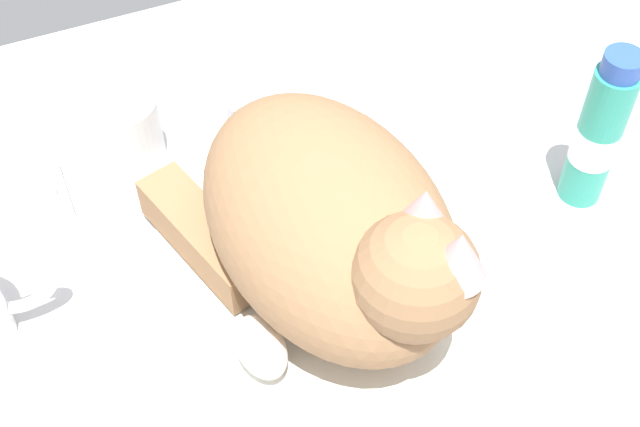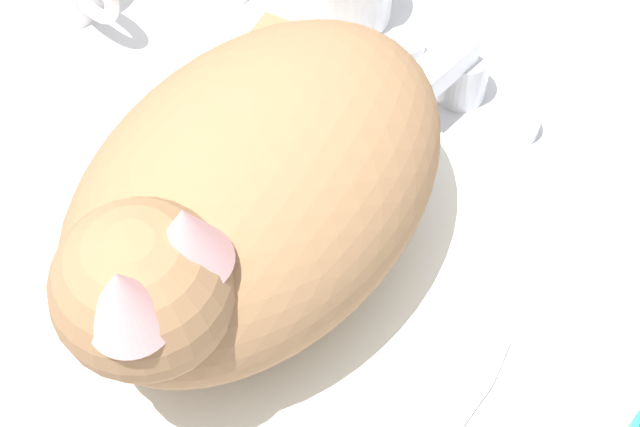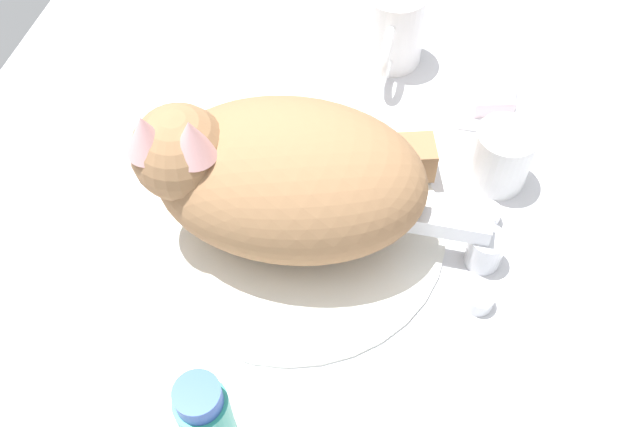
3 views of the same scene
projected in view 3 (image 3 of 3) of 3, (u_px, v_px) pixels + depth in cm
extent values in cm
cube|color=silver|center=(294.00, 235.00, 72.42)|extent=(110.00, 82.50, 3.00)
cylinder|color=silver|center=(293.00, 225.00, 70.88)|extent=(31.39, 31.39, 0.82)
cylinder|color=silver|center=(485.00, 250.00, 67.20)|extent=(3.60, 3.60, 3.93)
cube|color=silver|center=(444.00, 224.00, 65.37)|extent=(2.00, 8.91, 2.00)
cylinder|color=silver|center=(487.00, 215.00, 70.99)|extent=(2.80, 2.80, 1.80)
cylinder|color=silver|center=(479.00, 299.00, 65.12)|extent=(2.80, 2.80, 1.80)
ellipsoid|color=#936B47|center=(291.00, 179.00, 64.89)|extent=(19.32, 27.36, 14.04)
sphere|color=#936B47|center=(180.00, 153.00, 61.75)|extent=(9.71, 9.71, 8.96)
ellipsoid|color=white|center=(203.00, 169.00, 63.31)|extent=(5.42, 6.23, 4.93)
cone|color=#DB9E9E|center=(192.00, 139.00, 57.61)|extent=(4.37, 4.37, 4.03)
cone|color=#DB9E9E|center=(145.00, 134.00, 57.91)|extent=(4.37, 4.37, 4.03)
cube|color=#936B47|center=(370.00, 160.00, 72.96)|extent=(7.59, 14.31, 3.95)
ellipsoid|color=white|center=(262.00, 148.00, 74.23)|extent=(4.08, 5.90, 3.56)
cylinder|color=white|center=(394.00, 27.00, 82.82)|extent=(7.38, 7.38, 9.66)
torus|color=white|center=(387.00, 53.00, 79.99)|extent=(6.41, 1.00, 6.41)
cylinder|color=white|center=(501.00, 157.00, 72.23)|extent=(6.33, 6.33, 7.07)
cube|color=white|center=(487.00, 102.00, 81.17)|extent=(9.00, 6.40, 1.20)
cube|color=silver|center=(490.00, 92.00, 79.84)|extent=(7.21, 5.99, 2.10)
cylinder|color=#2D51AD|center=(199.00, 397.00, 44.94)|extent=(3.22, 3.22, 1.80)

